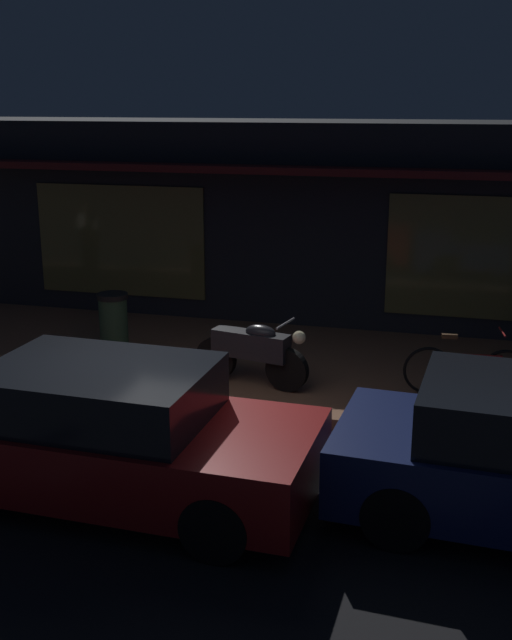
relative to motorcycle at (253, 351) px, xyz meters
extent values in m
plane|color=black|center=(-0.11, -1.93, -0.65)|extent=(60.00, 60.00, 0.00)
cube|color=brown|center=(-0.11, 1.07, -0.57)|extent=(18.00, 4.00, 0.15)
cube|color=black|center=(-0.11, 4.47, 1.15)|extent=(18.00, 2.80, 3.60)
cube|color=brown|center=(-3.31, 3.05, 0.85)|extent=(3.20, 0.04, 2.00)
cube|color=brown|center=(3.09, 3.05, 0.85)|extent=(3.20, 0.04, 2.00)
cube|color=#591919|center=(-0.11, 2.82, 2.20)|extent=(16.20, 0.50, 0.12)
cylinder|color=black|center=(-0.57, 0.12, -0.20)|extent=(0.61, 0.24, 0.60)
cylinder|color=black|center=(0.51, -0.10, -0.20)|extent=(0.61, 0.24, 0.60)
cube|color=black|center=(-0.03, 0.01, 0.08)|extent=(1.13, 0.50, 0.36)
ellipsoid|color=black|center=(0.11, -0.02, 0.28)|extent=(0.48, 0.32, 0.20)
sphere|color=#F9EDB7|center=(0.67, -0.14, 0.28)|extent=(0.18, 0.18, 0.18)
cylinder|color=gray|center=(0.48, -0.10, 0.45)|extent=(0.14, 0.54, 0.03)
torus|color=black|center=(2.35, 0.27, -0.17)|extent=(0.66, 0.14, 0.66)
torus|color=black|center=(3.34, 0.42, -0.17)|extent=(0.66, 0.14, 0.66)
cube|color=#A51E1E|center=(2.85, 0.34, 0.05)|extent=(0.90, 0.17, 0.06)
cube|color=brown|center=(2.60, 0.31, 0.32)|extent=(0.21, 0.11, 0.06)
cylinder|color=#A51E1E|center=(3.26, 0.41, 0.40)|extent=(0.09, 0.42, 0.02)
cylinder|color=#2D4C33|center=(-2.50, 0.90, -0.07)|extent=(0.44, 0.44, 0.85)
cylinder|color=black|center=(-2.50, 0.90, 0.39)|extent=(0.48, 0.48, 0.08)
cylinder|color=black|center=(0.78, -2.43, -0.33)|extent=(0.65, 0.24, 0.64)
cylinder|color=black|center=(0.73, -3.98, -0.33)|extent=(0.65, 0.24, 0.64)
cylinder|color=black|center=(-1.92, -2.34, -0.33)|extent=(0.65, 0.24, 0.64)
cube|color=maroon|center=(-0.59, -3.16, -0.10)|extent=(4.15, 1.89, 0.68)
cube|color=black|center=(-0.74, -3.16, 0.45)|extent=(2.25, 1.67, 0.64)
cylinder|color=black|center=(2.35, -1.81, -0.33)|extent=(0.65, 0.26, 0.64)
cylinder|color=black|center=(2.26, -3.37, -0.33)|extent=(0.65, 0.26, 0.64)
camera|label=1|loc=(2.66, -9.82, 3.32)|focal=43.79mm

